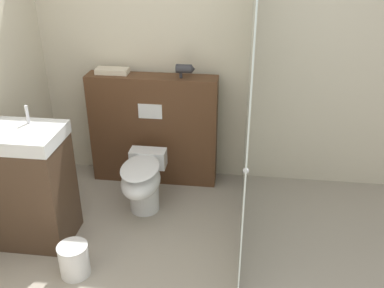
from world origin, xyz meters
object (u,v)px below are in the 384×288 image
Objects in this scene: toilet at (143,181)px; sink_vanity at (32,186)px; waste_bin at (74,260)px; hair_drier at (185,69)px.

sink_vanity is at bearing -148.46° from toilet.
hair_drier is at bearing 65.98° from waste_bin.
hair_drier reaches higher than sink_vanity.
sink_vanity is at bearing 139.57° from waste_bin.
toilet is 1.06m from hair_drier.
sink_vanity is 4.38× the size of waste_bin.
hair_drier is (0.30, 0.55, 0.85)m from toilet.
sink_vanity is at bearing -136.15° from hair_drier.
sink_vanity is 1.61m from hair_drier.
waste_bin is (-0.32, -0.84, -0.18)m from toilet.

